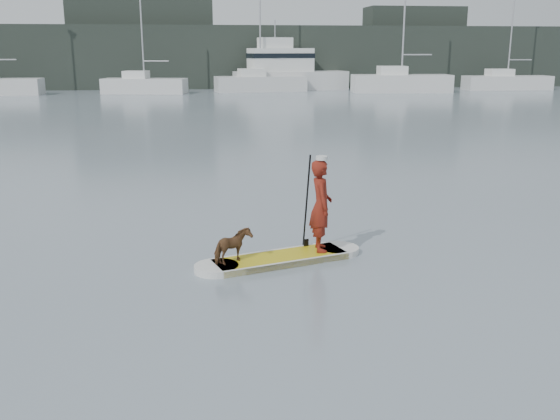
{
  "coord_description": "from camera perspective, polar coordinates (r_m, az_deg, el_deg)",
  "views": [
    {
      "loc": [
        -4.68,
        -11.71,
        3.87
      ],
      "look_at": [
        -3.26,
        -0.79,
        1.0
      ],
      "focal_mm": 40.0,
      "sensor_mm": 36.0,
      "label": 1
    }
  ],
  "objects": [
    {
      "name": "sailboat_d",
      "position": [
        58.26,
        -1.86,
        11.63
      ],
      "size": [
        8.48,
        3.64,
        12.1
      ],
      "rotation": [
        0.0,
        0.0,
        0.14
      ],
      "color": "silver",
      "rests_on": "ground"
    },
    {
      "name": "dog",
      "position": [
        11.2,
        -4.34,
        -3.34
      ],
      "size": [
        0.78,
        0.72,
        0.62
      ],
      "primitive_type": "imported",
      "rotation": [
        0.0,
        0.0,
        2.26
      ],
      "color": "brown",
      "rests_on": "paddleboard"
    },
    {
      "name": "shore_mass",
      "position": [
        64.89,
        -3.37,
        13.8
      ],
      "size": [
        90.0,
        6.0,
        6.0
      ],
      "primitive_type": "cube",
      "color": "#202822",
      "rests_on": "ground"
    },
    {
      "name": "motor_yacht_a",
      "position": [
        60.26,
        0.57,
        12.61
      ],
      "size": [
        11.02,
        5.23,
        6.35
      ],
      "rotation": [
        0.0,
        0.0,
        0.19
      ],
      "color": "silver",
      "rests_on": "ground"
    },
    {
      "name": "shore_building_east",
      "position": [
        69.52,
        12.02,
        14.4
      ],
      "size": [
        10.0,
        4.0,
        8.0
      ],
      "primitive_type": "cube",
      "color": "#202822",
      "rests_on": "ground"
    },
    {
      "name": "paddler",
      "position": [
        11.75,
        3.76,
        0.4
      ],
      "size": [
        0.44,
        0.65,
        1.75
      ],
      "primitive_type": "imported",
      "rotation": [
        0.0,
        0.0,
        1.54
      ],
      "color": "maroon",
      "rests_on": "paddleboard"
    },
    {
      "name": "white_cap",
      "position": [
        11.56,
        3.83,
        4.77
      ],
      "size": [
        0.22,
        0.22,
        0.07
      ],
      "primitive_type": "cylinder",
      "color": "silver",
      "rests_on": "paddler"
    },
    {
      "name": "sailboat_e",
      "position": [
        58.47,
        10.95,
        11.44
      ],
      "size": [
        9.0,
        3.62,
        12.74
      ],
      "rotation": [
        0.0,
        0.0,
        -0.09
      ],
      "color": "silver",
      "rests_on": "ground"
    },
    {
      "name": "paddle",
      "position": [
        12.02,
        2.44,
        -0.23
      ],
      "size": [
        0.12,
        0.29,
        2.0
      ],
      "rotation": [
        0.0,
        0.0,
        0.3
      ],
      "color": "black",
      "rests_on": "ground"
    },
    {
      "name": "paddleboard",
      "position": [
        11.65,
        -0.0,
        -4.48
      ],
      "size": [
        3.19,
        1.54,
        0.12
      ],
      "rotation": [
        0.0,
        0.0,
        0.3
      ],
      "color": "gold",
      "rests_on": "ground"
    },
    {
      "name": "sailboat_c",
      "position": [
        56.9,
        -12.34,
        11.14
      ],
      "size": [
        7.55,
        3.8,
        10.36
      ],
      "rotation": [
        0.0,
        0.0,
        -0.2
      ],
      "color": "silver",
      "rests_on": "ground"
    },
    {
      "name": "sailboat_f",
      "position": [
        64.45,
        19.99,
        11.03
      ],
      "size": [
        8.25,
        2.65,
        12.25
      ],
      "rotation": [
        0.0,
        0.0,
        -0.03
      ],
      "color": "silver",
      "rests_on": "ground"
    },
    {
      "name": "shore_building_west",
      "position": [
        65.93,
        -12.45,
        14.81
      ],
      "size": [
        14.0,
        4.0,
        9.0
      ],
      "primitive_type": "cube",
      "color": "#202822",
      "rests_on": "ground"
    },
    {
      "name": "ground",
      "position": [
        13.19,
        13.76,
        -2.89
      ],
      "size": [
        140.0,
        140.0,
        0.0
      ],
      "primitive_type": "plane",
      "color": "slate",
      "rests_on": "ground"
    }
  ]
}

